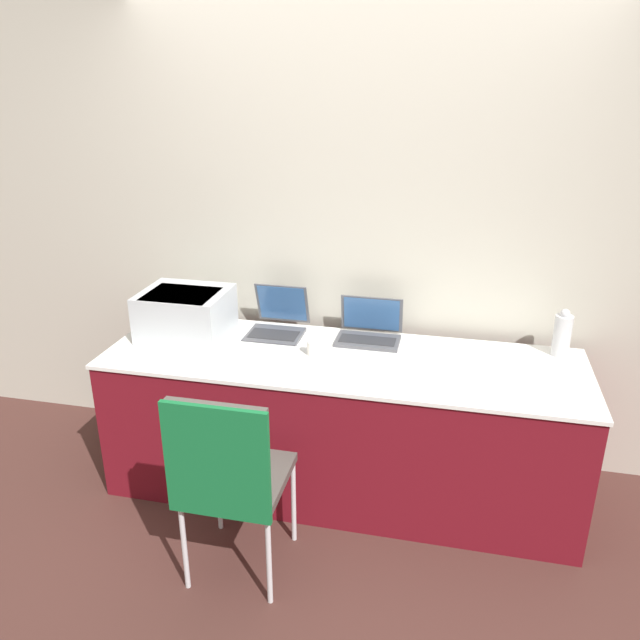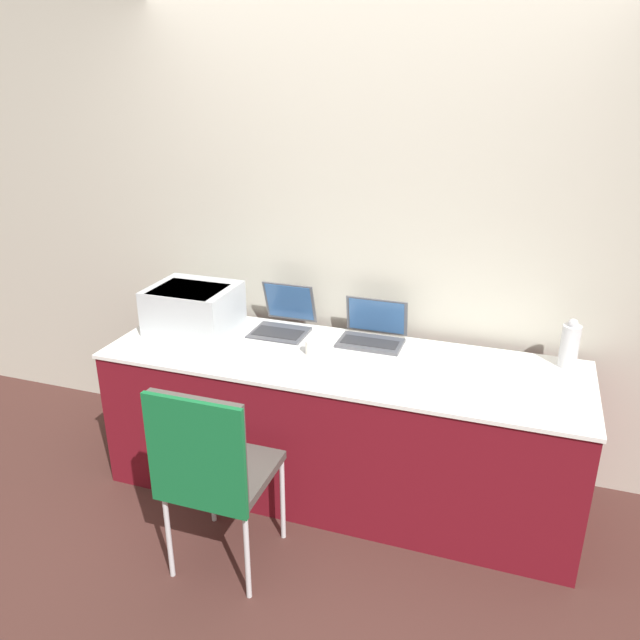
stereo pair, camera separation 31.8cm
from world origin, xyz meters
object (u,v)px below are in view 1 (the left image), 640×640
at_px(laptop_left, 277,323).
at_px(chair, 228,470).
at_px(printer, 185,312).
at_px(coffee_cup, 314,349).
at_px(metal_pitcher, 562,334).
at_px(external_keyboard, 269,351).
at_px(laptop_right, 369,331).

distance_m(laptop_left, chair, 1.08).
bearing_deg(laptop_left, printer, -163.18).
bearing_deg(coffee_cup, metal_pitcher, 14.41).
bearing_deg(printer, chair, -57.88).
bearing_deg(chair, coffee_cup, 76.44).
distance_m(printer, external_keyboard, 0.54).
bearing_deg(external_keyboard, coffee_cup, -2.54).
relative_size(printer, laptop_left, 1.35).
distance_m(printer, chair, 1.11).
height_order(coffee_cup, metal_pitcher, metal_pitcher).
bearing_deg(external_keyboard, laptop_right, 30.47).
bearing_deg(metal_pitcher, chair, -142.48).
distance_m(printer, laptop_right, 1.01).
relative_size(laptop_right, metal_pitcher, 1.36).
xyz_separation_m(laptop_right, coffee_cup, (-0.24, -0.30, -0.00)).
xyz_separation_m(coffee_cup, chair, (-0.19, -0.77, -0.23)).
bearing_deg(chair, external_keyboard, 94.18).
distance_m(external_keyboard, chair, 0.81).
xyz_separation_m(printer, chair, (0.57, -0.90, -0.32)).
height_order(laptop_left, chair, laptop_left).
distance_m(external_keyboard, coffee_cup, 0.25).
relative_size(printer, chair, 0.48).
height_order(laptop_left, external_keyboard, laptop_left).
distance_m(laptop_left, metal_pitcher, 1.51).
bearing_deg(metal_pitcher, coffee_cup, -165.59).
distance_m(laptop_right, chair, 1.17).
bearing_deg(laptop_right, external_keyboard, -149.53).
bearing_deg(laptop_left, metal_pitcher, 1.58).
height_order(laptop_right, metal_pitcher, metal_pitcher).
bearing_deg(chair, printer, 122.12).
xyz_separation_m(external_keyboard, chair, (0.06, -0.78, -0.19)).
relative_size(metal_pitcher, chair, 0.26).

